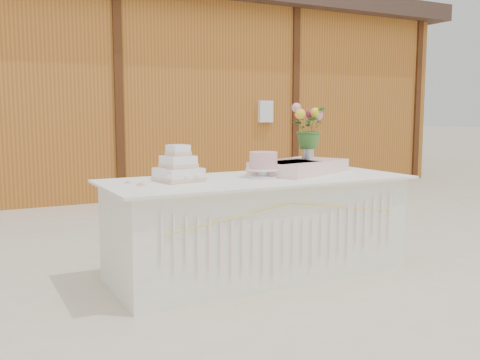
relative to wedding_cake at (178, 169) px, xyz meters
name	(u,v)px	position (x,y,z in m)	size (l,w,h in m)	color
ground	(258,274)	(0.62, -0.10, -0.86)	(80.00, 80.00, 0.00)	beige
barn	(87,90)	(0.61, 5.90, 0.81)	(12.60, 4.60, 3.30)	#AD6124
cake_table	(258,226)	(0.62, -0.10, -0.47)	(2.40, 1.00, 0.77)	white
wedding_cake	(178,169)	(0.00, 0.00, 0.00)	(0.35, 0.35, 0.27)	white
pink_cake_stand	(263,163)	(0.67, -0.09, 0.02)	(0.28, 0.28, 0.20)	white
satin_runner	(300,167)	(1.10, 0.03, -0.04)	(0.84, 0.49, 0.11)	#FCCFCA
flower_vase	(308,151)	(1.23, 0.10, 0.09)	(0.10, 0.10, 0.14)	silver
bouquet	(308,122)	(1.23, 0.10, 0.33)	(0.32, 0.27, 0.35)	#3B6A2A
loose_flowers	(135,183)	(-0.33, 0.01, -0.08)	(0.12, 0.29, 0.02)	pink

